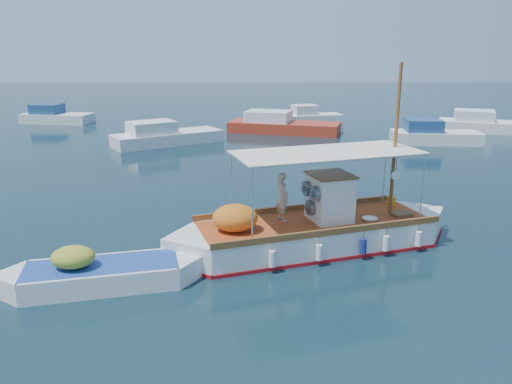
{
  "coord_description": "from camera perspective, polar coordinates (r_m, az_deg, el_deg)",
  "views": [
    {
      "loc": [
        -1.47,
        -15.17,
        6.17
      ],
      "look_at": [
        -1.3,
        0.0,
        1.78
      ],
      "focal_mm": 35.0,
      "sensor_mm": 36.0,
      "label": 1
    }
  ],
  "objects": [
    {
      "name": "fishing_caique",
      "position": [
        16.04,
        6.53,
        -4.59
      ],
      "size": [
        9.29,
        4.69,
        5.95
      ],
      "rotation": [
        0.0,
        0.0,
        0.31
      ],
      "color": "white",
      "rests_on": "ground"
    },
    {
      "name": "bg_boat_n",
      "position": [
        38.06,
        2.85,
        7.54
      ],
      "size": [
        8.68,
        4.99,
        1.8
      ],
      "rotation": [
        0.0,
        0.0,
        -0.28
      ],
      "color": "#A92F1C",
      "rests_on": "ground"
    },
    {
      "name": "ground",
      "position": [
        16.44,
        4.55,
        -5.95
      ],
      "size": [
        160.0,
        160.0,
        0.0
      ],
      "primitive_type": "plane",
      "color": "black",
      "rests_on": "ground"
    },
    {
      "name": "bg_boat_e",
      "position": [
        42.24,
        24.68,
        6.96
      ],
      "size": [
        7.57,
        5.01,
        1.8
      ],
      "rotation": [
        0.0,
        0.0,
        -0.37
      ],
      "color": "silver",
      "rests_on": "ground"
    },
    {
      "name": "bg_boat_nw",
      "position": [
        33.71,
        -10.42,
        6.18
      ],
      "size": [
        7.38,
        5.81,
        1.8
      ],
      "rotation": [
        0.0,
        0.0,
        0.55
      ],
      "color": "silver",
      "rests_on": "ground"
    },
    {
      "name": "bg_boat_ne",
      "position": [
        35.63,
        19.56,
        6.05
      ],
      "size": [
        5.9,
        2.75,
        1.8
      ],
      "rotation": [
        0.0,
        0.0,
        -0.1
      ],
      "color": "silver",
      "rests_on": "ground"
    },
    {
      "name": "bg_boat_far_w",
      "position": [
        46.23,
        -21.96,
        7.93
      ],
      "size": [
        6.09,
        3.24,
        1.8
      ],
      "rotation": [
        0.0,
        0.0,
        -0.17
      ],
      "color": "silver",
      "rests_on": "ground"
    },
    {
      "name": "dinghy",
      "position": [
        14.2,
        -17.35,
        -9.14
      ],
      "size": [
        5.41,
        2.4,
        1.35
      ],
      "rotation": [
        0.0,
        0.0,
        0.22
      ],
      "color": "white",
      "rests_on": "ground"
    },
    {
      "name": "bg_boat_far_n",
      "position": [
        42.66,
        6.28,
        8.4
      ],
      "size": [
        5.19,
        3.14,
        1.8
      ],
      "rotation": [
        0.0,
        0.0,
        0.25
      ],
      "color": "silver",
      "rests_on": "ground"
    }
  ]
}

